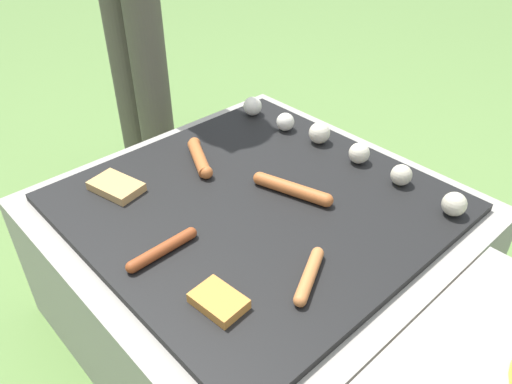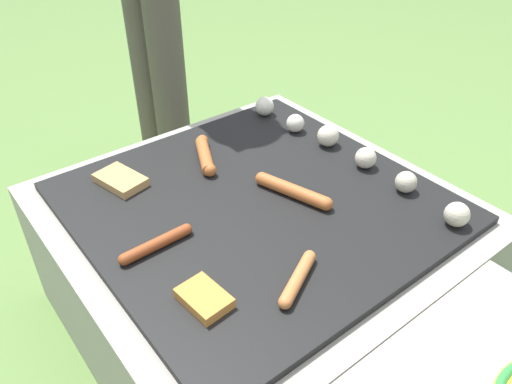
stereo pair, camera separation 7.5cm
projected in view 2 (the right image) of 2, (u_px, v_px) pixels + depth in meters
ground_plane at (256, 315)px, 1.34m from camera, size 14.00×14.00×0.00m
grill at (256, 263)px, 1.23m from camera, size 0.84×0.84×0.39m
sausage_front_right at (156, 244)px, 0.98m from camera, size 0.03×0.16×0.02m
sausage_back_left at (206, 155)px, 1.24m from camera, size 0.16×0.09×0.03m
sausage_front_center at (293, 191)px, 1.12m from camera, size 0.19×0.08×0.03m
sausage_back_right at (298, 278)px, 0.90m from camera, size 0.08×0.14×0.02m
bread_slice_left at (121, 180)px, 1.16m from camera, size 0.13×0.10×0.02m
bread_slice_right at (204, 298)px, 0.87m from camera, size 0.10×0.07×0.02m
mushroom_row at (344, 148)px, 1.25m from camera, size 0.69×0.08×0.06m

